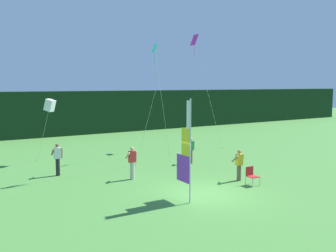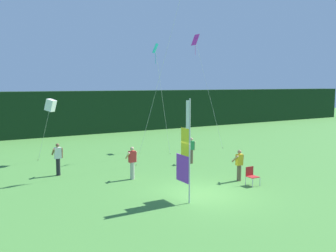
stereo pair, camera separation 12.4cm
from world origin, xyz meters
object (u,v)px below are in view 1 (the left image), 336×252
Objects in this scene: person_far_right at (132,162)px; kite_white_box_1 at (50,105)px; person_far_left at (58,158)px; kite_cyan_diamond_0 at (156,57)px; kite_magenta_diamond_3 at (196,46)px; banner_flag at (186,153)px; folding_chair at (251,175)px; person_near_banner at (239,164)px; person_mid_field at (191,150)px.

person_far_right is 7.52m from kite_white_box_1.
person_far_left is at bearing 137.92° from person_far_right.
kite_magenta_diamond_3 is at bearing 21.57° from kite_cyan_diamond_0.
banner_flag is 15.23m from kite_magenta_diamond_3.
banner_flag reaches higher than folding_chair.
kite_white_box_1 reaches higher than person_near_banner.
person_mid_field is 0.95× the size of person_far_right.
kite_cyan_diamond_0 reaches higher than person_mid_field.
banner_flag is at bearing -161.57° from person_near_banner.
person_mid_field reaches higher than person_near_banner.
person_near_banner is at bearing -87.96° from kite_cyan_diamond_0.
kite_white_box_1 is (-2.47, 6.58, 2.67)m from person_far_right.
person_near_banner is 0.94× the size of person_far_right.
person_far_left is 1.03× the size of person_far_right.
folding_chair is 13.04m from kite_white_box_1.
person_far_right is (3.08, -2.78, -0.03)m from person_far_left.
banner_flag reaches higher than person_far_right.
kite_white_box_1 is (-2.82, 11.04, 1.51)m from banner_flag.
person_far_left is at bearing 142.52° from person_near_banner.
folding_chair is 13.77m from kite_magenta_diamond_3.
kite_cyan_diamond_0 is at bearing 92.04° from person_near_banner.
person_mid_field is at bearing 86.50° from person_near_banner.
person_near_banner is 1.00m from folding_chair.
kite_white_box_1 is at bearing 123.34° from folding_chair.
folding_chair is (4.49, -4.00, -0.39)m from person_far_right.
person_near_banner is (4.19, 1.40, -1.23)m from banner_flag.
kite_cyan_diamond_0 is at bearing 67.62° from banner_flag.
kite_cyan_diamond_0 is 0.87× the size of kite_magenta_diamond_3.
banner_flag is 4.45m from folding_chair.
person_far_left is 1.96× the size of folding_chair.
person_far_left is 0.20× the size of kite_magenta_diamond_3.
kite_white_box_1 is at bearing 126.02° from person_near_banner.
person_far_right is at bearing -69.39° from kite_white_box_1.
person_far_right is 8.76m from kite_cyan_diamond_0.
kite_cyan_diamond_0 is 7.57m from kite_white_box_1.
folding_chair is at bearing -111.70° from kite_magenta_diamond_3.
kite_cyan_diamond_0 is at bearing 17.01° from person_far_left.
person_near_banner is at bearing 87.13° from folding_chair.
banner_flag is 4.58m from person_near_banner.
kite_white_box_1 reaches higher than person_far_right.
person_near_banner is at bearing 18.43° from banner_flag.
kite_magenta_diamond_3 is (4.31, 10.83, 7.33)m from folding_chair.
folding_chair is at bearing 6.22° from banner_flag.
person_near_banner is 4.73m from person_mid_field.
person_near_banner is 9.60m from person_far_left.
person_far_left is 9.59m from kite_cyan_diamond_0.
person_mid_field is 5.69m from folding_chair.
person_far_right is 0.22× the size of kite_cyan_diamond_0.
person_far_left is at bearing -161.22° from kite_magenta_diamond_3.
banner_flag is at bearing -64.66° from person_far_left.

